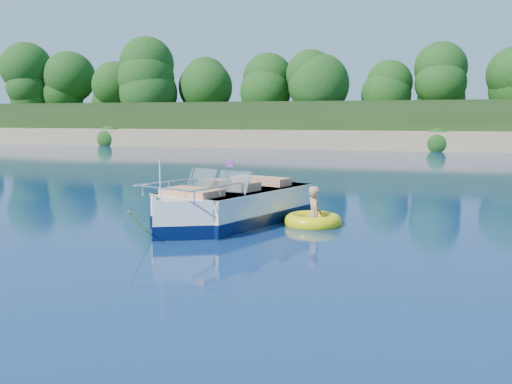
# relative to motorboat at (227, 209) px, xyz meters

# --- Properties ---
(ground) EXTENTS (160.00, 160.00, 0.00)m
(ground) POSITION_rel_motorboat_xyz_m (2.37, -1.63, -0.38)
(ground) COLOR #0B204F
(ground) RESTS_ON ground
(shoreline) EXTENTS (170.00, 59.00, 6.00)m
(shoreline) POSITION_rel_motorboat_xyz_m (2.37, 62.14, 0.59)
(shoreline) COLOR #937455
(shoreline) RESTS_ON ground
(treeline) EXTENTS (150.00, 7.12, 8.19)m
(treeline) POSITION_rel_motorboat_xyz_m (2.41, 39.38, 5.16)
(treeline) COLOR black
(treeline) RESTS_ON ground
(motorboat) EXTENTS (3.22, 5.74, 1.97)m
(motorboat) POSITION_rel_motorboat_xyz_m (0.00, 0.00, 0.00)
(motorboat) COLOR white
(motorboat) RESTS_ON ground
(tow_tube) EXTENTS (1.77, 1.77, 0.38)m
(tow_tube) POSITION_rel_motorboat_xyz_m (2.06, 0.57, -0.29)
(tow_tube) COLOR yellow
(tow_tube) RESTS_ON ground
(boy) EXTENTS (0.67, 0.88, 1.58)m
(boy) POSITION_rel_motorboat_xyz_m (2.09, 0.56, -0.38)
(boy) COLOR tan
(boy) RESTS_ON ground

